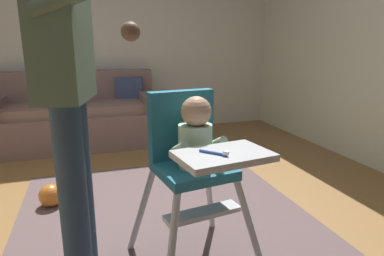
% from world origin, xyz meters
% --- Properties ---
extents(ground, '(6.15, 6.67, 0.10)m').
position_xyz_m(ground, '(0.00, 0.00, -0.05)').
color(ground, olive).
extents(wall_far, '(5.35, 0.06, 2.75)m').
position_xyz_m(wall_far, '(0.00, 2.57, 1.38)').
color(wall_far, silver).
rests_on(wall_far, ground).
extents(area_rug, '(1.98, 2.82, 0.01)m').
position_xyz_m(area_rug, '(0.12, -0.39, 0.00)').
color(area_rug, '#645051').
rests_on(area_rug, ground).
extents(couch, '(1.91, 0.86, 0.86)m').
position_xyz_m(couch, '(-0.46, 2.05, 0.33)').
color(couch, '#806360').
rests_on(couch, ground).
extents(high_chair, '(0.68, 0.79, 0.95)m').
position_xyz_m(high_chair, '(0.16, -0.55, 0.65)').
color(high_chair, silver).
rests_on(high_chair, ground).
extents(adult_standing, '(0.51, 0.57, 1.71)m').
position_xyz_m(adult_standing, '(-0.42, -0.41, 0.97)').
color(adult_standing, '#2F4459').
rests_on(adult_standing, ground).
extents(toy_ball_second, '(0.17, 0.17, 0.17)m').
position_xyz_m(toy_ball_second, '(-0.65, 0.41, 0.08)').
color(toy_ball_second, orange).
rests_on(toy_ball_second, ground).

